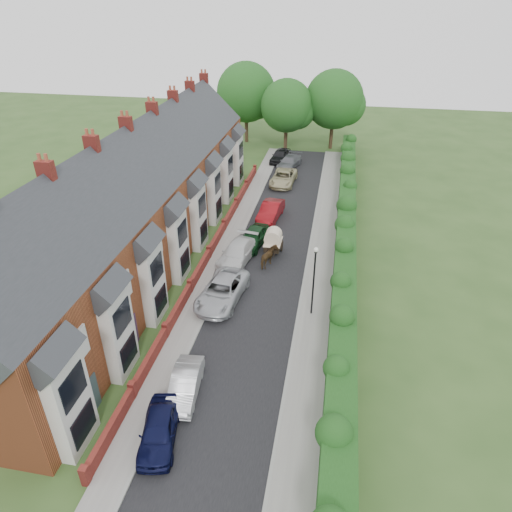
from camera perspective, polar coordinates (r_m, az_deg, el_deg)
The scene contains 24 objects.
ground at distance 28.35m, azimuth -0.76°, elevation -11.40°, with size 140.00×140.00×0.00m, color #2D4C1E.
road at distance 37.22m, azimuth 1.77°, elevation -0.15°, with size 6.00×58.00×0.02m, color black.
pavement_hedge_side at distance 36.90m, azimuth 8.07°, elevation -0.67°, with size 2.20×58.00×0.12m, color gray.
pavement_house_side at distance 37.88m, azimuth -3.99°, elevation 0.45°, with size 1.70×58.00×0.12m, color gray.
kerb_hedge_side at distance 36.93m, azimuth 6.45°, elevation -0.52°, with size 0.18×58.00×0.13m, color gray.
kerb_house_side at distance 37.71m, azimuth -2.81°, elevation 0.35°, with size 0.18×58.00×0.13m, color gray.
hedge at distance 36.15m, azimuth 11.09°, elevation 1.16°, with size 2.10×58.00×2.85m.
terrace_row at distance 37.14m, azimuth -14.48°, elevation 6.50°, with size 9.05×40.50×11.50m.
garden_wall_row at distance 37.09m, azimuth -5.88°, elevation 0.37°, with size 0.35×40.35×1.10m.
lamppost at distance 29.24m, azimuth 7.29°, elevation -2.13°, with size 0.32×0.32×5.16m.
tree_far_left at distance 62.62m, azimuth 4.19°, elevation 18.07°, with size 7.14×6.80×9.29m.
tree_far_right at distance 64.08m, azimuth 10.10°, elevation 18.54°, with size 7.98×7.60×10.31m.
tree_far_back at distance 66.25m, azimuth -0.86°, elevation 19.61°, with size 8.40×8.00×10.82m.
car_navy at distance 23.74m, azimuth -12.05°, elevation -20.48°, with size 1.67×4.14×1.41m, color black.
car_silver_a at distance 25.54m, azimuth -8.86°, elevation -15.57°, with size 1.41×4.04×1.33m, color #B7B7BC.
car_silver_b at distance 31.84m, azimuth -4.27°, elevation -4.39°, with size 2.60×5.65×1.57m, color #B6B8BE.
car_white at distance 36.35m, azimuth -2.37°, elevation 0.40°, with size 2.14×5.27×1.53m, color silver.
car_green at distance 38.57m, azimuth -0.38°, elevation 2.32°, with size 1.83×4.55×1.55m, color #103718.
car_red at distance 43.33m, azimuth 1.84°, elevation 5.63°, with size 1.69×4.85×1.60m, color maroon.
car_beige at distance 51.77m, azimuth 3.45°, elevation 9.74°, with size 2.49×5.40×1.50m, color #BBB287.
car_grey at distance 57.03m, azimuth 4.20°, elevation 11.64°, with size 1.99×4.90×1.42m, color slate.
car_black at distance 59.05m, azimuth 3.08°, elevation 12.41°, with size 1.88×4.68×1.59m, color black.
horse at distance 35.60m, azimuth 1.64°, elevation -0.19°, with size 0.88×1.92×1.62m, color #47321A.
horse_cart at distance 37.15m, azimuth 2.16°, elevation 2.04°, with size 1.42×3.13×2.26m.
Camera 1 is at (4.23, -20.76, 18.84)m, focal length 32.00 mm.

